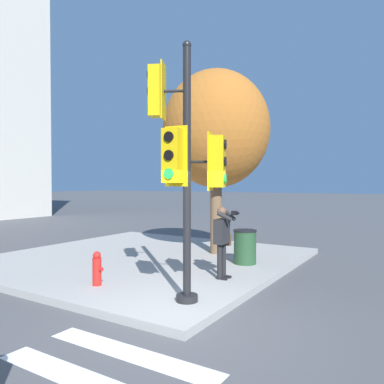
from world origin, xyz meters
The scene contains 7 objects.
ground_plane centered at (0.00, 0.00, 0.00)m, with size 160.00×160.00×0.00m, color #4C4C4F.
sidewalk_corner centered at (3.50, 3.50, 0.07)m, with size 8.00×8.00×0.15m.
traffic_signal_pole centered at (0.54, 0.19, 2.81)m, with size 1.07×1.38×4.68m.
person_photographer centered at (2.48, 0.42, 1.11)m, with size 0.58×0.54×1.61m.
street_tree centered at (5.03, 1.95, 3.90)m, with size 3.22×3.22×5.54m.
fire_hydrant centered at (0.57, 2.38, 0.50)m, with size 0.18×0.24×0.71m.
trash_bin centered at (4.14, 0.60, 0.60)m, with size 0.62×0.62×0.90m.
Camera 1 is at (-4.98, -3.40, 2.29)m, focal length 35.00 mm.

